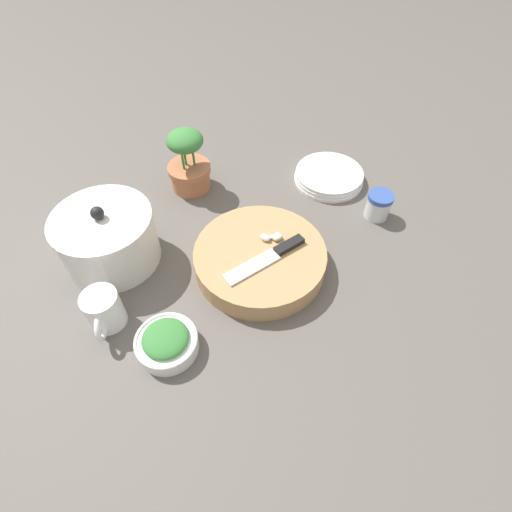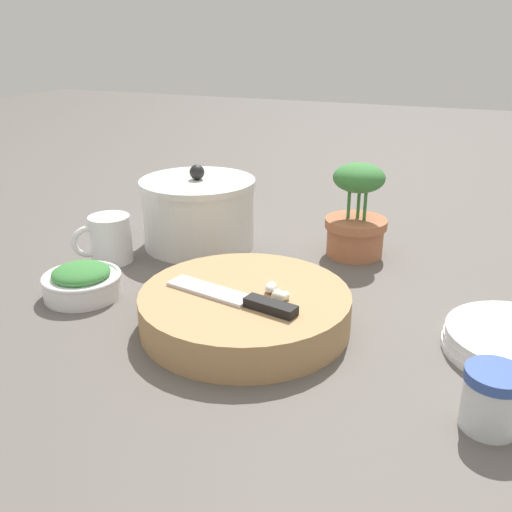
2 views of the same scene
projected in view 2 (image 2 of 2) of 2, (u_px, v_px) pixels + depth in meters
The scene contains 9 objects.
ground_plane at pixel (269, 315), 0.84m from camera, with size 5.00×5.00×0.00m, color #56514C.
cutting_board at pixel (245, 309), 0.80m from camera, with size 0.30×0.30×0.05m.
chef_knife at pixel (238, 298), 0.76m from camera, with size 0.20×0.07×0.01m.
garlic_cloves at pixel (277, 292), 0.77m from camera, with size 0.04×0.05×0.01m.
herb_bowl at pixel (82, 281), 0.89m from camera, with size 0.12×0.12×0.05m.
spice_jar at pixel (492, 399), 0.59m from camera, with size 0.06×0.06×0.07m.
coffee_mug at pixel (109, 239), 1.01m from camera, with size 0.09×0.09×0.08m.
stock_pot at pixel (199, 212), 1.09m from camera, with size 0.22×0.22×0.16m.
potted_herb at pixel (356, 216), 1.03m from camera, with size 0.11×0.11×0.17m.
Camera 2 is at (0.27, -0.69, 0.39)m, focal length 40.00 mm.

